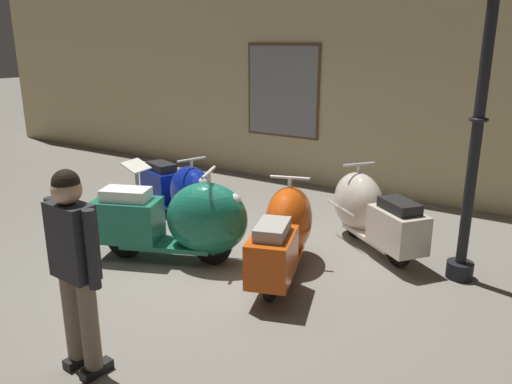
# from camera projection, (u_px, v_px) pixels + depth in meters

# --- Properties ---
(ground_plane) EXTENTS (60.00, 60.00, 0.00)m
(ground_plane) POSITION_uv_depth(u_px,v_px,m) (207.00, 267.00, 5.74)
(ground_plane) COLOR slate
(showroom_back_wall) EXTENTS (18.00, 0.63, 3.95)m
(showroom_back_wall) POSITION_uv_depth(u_px,v_px,m) (359.00, 72.00, 8.17)
(showroom_back_wall) COLOR #CCB784
(showroom_back_wall) RESTS_ON ground
(scooter_0) EXTENTS (1.63, 0.92, 0.96)m
(scooter_0) POSITION_uv_depth(u_px,v_px,m) (182.00, 191.00, 7.08)
(scooter_0) COLOR black
(scooter_0) RESTS_ON ground
(scooter_1) EXTENTS (1.85, 1.16, 1.10)m
(scooter_1) POSITION_uv_depth(u_px,v_px,m) (182.00, 220.00, 5.75)
(scooter_1) COLOR black
(scooter_1) RESTS_ON ground
(scooter_2) EXTENTS (0.98, 1.71, 1.01)m
(scooter_2) POSITION_uv_depth(u_px,v_px,m) (284.00, 232.00, 5.52)
(scooter_2) COLOR black
(scooter_2) RESTS_ON ground
(scooter_3) EXTENTS (1.57, 1.34, 0.99)m
(scooter_3) POSITION_uv_depth(u_px,v_px,m) (369.00, 211.00, 6.23)
(scooter_3) COLOR black
(scooter_3) RESTS_ON ground
(lamppost) EXTENTS (0.31, 0.31, 3.26)m
(lamppost) POSITION_uv_depth(u_px,v_px,m) (481.00, 102.00, 4.94)
(lamppost) COLOR black
(lamppost) RESTS_ON ground
(visitor_0) EXTENTS (0.54, 0.27, 1.61)m
(visitor_0) POSITION_uv_depth(u_px,v_px,m) (74.00, 260.00, 3.68)
(visitor_0) COLOR black
(visitor_0) RESTS_ON ground
(info_stanchion) EXTENTS (0.28, 0.34, 1.05)m
(info_stanchion) POSITION_uv_depth(u_px,v_px,m) (139.00, 209.00, 6.34)
(info_stanchion) COLOR #333338
(info_stanchion) RESTS_ON ground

